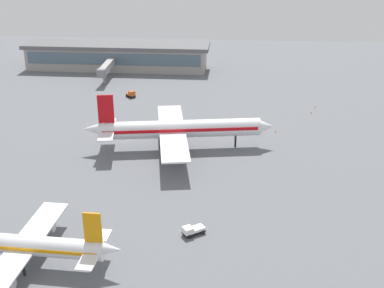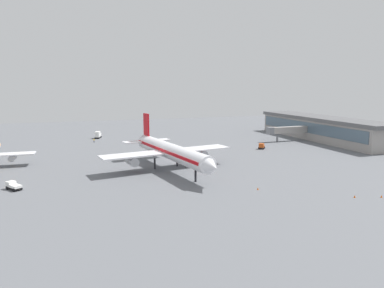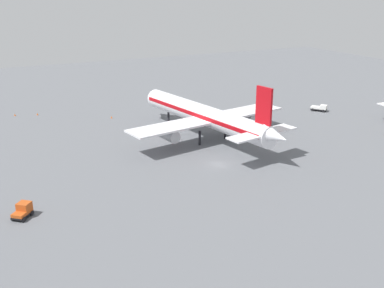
% 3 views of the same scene
% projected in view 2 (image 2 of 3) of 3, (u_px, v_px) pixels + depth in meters
% --- Properties ---
extents(ground, '(288.00, 288.00, 0.00)m').
position_uv_depth(ground, '(173.00, 158.00, 123.22)').
color(ground, slate).
extents(terminal_building, '(78.15, 16.30, 10.67)m').
position_uv_depth(terminal_building, '(321.00, 128.00, 165.62)').
color(terminal_building, '#9E9993').
rests_on(terminal_building, ground).
extents(airplane_taxiing, '(51.20, 41.49, 15.63)m').
position_uv_depth(airplane_taxiing, '(170.00, 151.00, 105.62)').
color(airplane_taxiing, white).
rests_on(airplane_taxiing, ground).
extents(pushback_tractor, '(4.69, 4.09, 1.90)m').
position_uv_depth(pushback_tractor, '(13.00, 186.00, 85.97)').
color(pushback_tractor, black).
rests_on(pushback_tractor, ground).
extents(catering_truck, '(5.91, 3.48, 3.30)m').
position_uv_depth(catering_truck, '(98.00, 135.00, 169.57)').
color(catering_truck, black).
rests_on(catering_truck, ground).
extents(baggage_tug, '(3.74, 3.65, 2.30)m').
position_uv_depth(baggage_tug, '(262.00, 146.00, 140.87)').
color(baggage_tug, black).
rests_on(baggage_tug, ground).
extents(ground_crew_worker, '(0.54, 0.54, 1.67)m').
position_uv_depth(ground_crew_worker, '(94.00, 140.00, 157.32)').
color(ground_crew_worker, '#1E2338').
rests_on(ground_crew_worker, ground).
extents(jet_bridge, '(3.54, 21.60, 6.74)m').
position_uv_depth(jet_bridge, '(287.00, 130.00, 159.88)').
color(jet_bridge, '#9E9993').
rests_on(jet_bridge, ground).
extents(safety_cone_near_gate, '(0.44, 0.44, 0.60)m').
position_uv_depth(safety_cone_near_gate, '(381.00, 196.00, 79.85)').
color(safety_cone_near_gate, '#EA590C').
rests_on(safety_cone_near_gate, ground).
extents(safety_cone_mid_apron, '(0.44, 0.44, 0.60)m').
position_uv_depth(safety_cone_mid_apron, '(355.00, 196.00, 79.83)').
color(safety_cone_mid_apron, '#EA590C').
rests_on(safety_cone_mid_apron, ground).
extents(safety_cone_far_side, '(0.44, 0.44, 0.60)m').
position_uv_depth(safety_cone_far_side, '(258.00, 189.00, 85.82)').
color(safety_cone_far_side, '#EA590C').
rests_on(safety_cone_far_side, ground).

